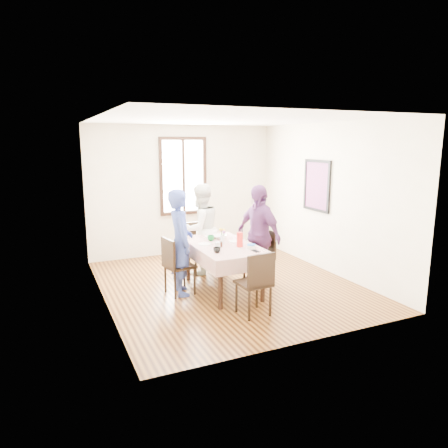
{
  "coord_description": "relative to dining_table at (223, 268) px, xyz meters",
  "views": [
    {
      "loc": [
        -2.77,
        -6.02,
        2.36
      ],
      "look_at": [
        -0.19,
        -0.28,
        1.1
      ],
      "focal_mm": 33.1,
      "sensor_mm": 36.0,
      "label": 1
    }
  ],
  "objects": [
    {
      "name": "chair_left",
      "position": [
        -0.68,
        0.14,
        0.08
      ],
      "size": [
        0.48,
        0.48,
        0.91
      ],
      "primitive_type": "cube",
      "rotation": [
        0.0,
        0.0,
        -1.41
      ],
      "color": "black",
      "rests_on": "ground"
    },
    {
      "name": "dining_table",
      "position": [
        0.0,
        0.0,
        0.0
      ],
      "size": [
        0.81,
        1.51,
        0.75
      ],
      "primitive_type": "cube",
      "color": "black",
      "rests_on": "ground"
    },
    {
      "name": "ground",
      "position": [
        0.19,
        0.23,
        -0.38
      ],
      "size": [
        4.5,
        4.5,
        0.0
      ],
      "primitive_type": "plane",
      "color": "black",
      "rests_on": "ground"
    },
    {
      "name": "art_poster",
      "position": [
        2.17,
        0.53,
        1.18
      ],
      "size": [
        0.04,
        0.76,
        0.96
      ],
      "primitive_type": "cube",
      "color": "red",
      "rests_on": "right_wall"
    },
    {
      "name": "juice_carton",
      "position": [
        0.18,
        -0.25,
        0.5
      ],
      "size": [
        0.07,
        0.07,
        0.23
      ],
      "primitive_type": "cube",
      "color": "red",
      "rests_on": "tablecloth"
    },
    {
      "name": "mug_black",
      "position": [
        -0.28,
        -0.43,
        0.43
      ],
      "size": [
        0.14,
        0.14,
        0.08
      ],
      "primitive_type": "imported",
      "rotation": [
        0.0,
        0.0,
        -0.41
      ],
      "color": "black",
      "rests_on": "tablecloth"
    },
    {
      "name": "chair_right",
      "position": [
        0.68,
        0.05,
        0.08
      ],
      "size": [
        0.47,
        0.47,
        0.91
      ],
      "primitive_type": "cube",
      "rotation": [
        0.0,
        0.0,
        1.69
      ],
      "color": "black",
      "rests_on": "ground"
    },
    {
      "name": "plate_right",
      "position": [
        0.25,
        0.08,
        0.39
      ],
      "size": [
        0.2,
        0.2,
        0.01
      ],
      "primitive_type": "cylinder",
      "color": "white",
      "rests_on": "tablecloth"
    },
    {
      "name": "drinking_glass",
      "position": [
        -0.2,
        -0.26,
        0.44
      ],
      "size": [
        0.08,
        0.08,
        0.11
      ],
      "primitive_type": "cylinder",
      "color": "silver",
      "rests_on": "tablecloth"
    },
    {
      "name": "serving_bowl",
      "position": [
        0.11,
        0.4,
        0.42
      ],
      "size": [
        0.27,
        0.27,
        0.06
      ],
      "primitive_type": "imported",
      "rotation": [
        0.0,
        0.0,
        -0.15
      ],
      "color": "white",
      "rests_on": "tablecloth"
    },
    {
      "name": "butter_tub",
      "position": [
        0.27,
        -0.45,
        0.42
      ],
      "size": [
        0.13,
        0.13,
        0.06
      ],
      "primitive_type": "cylinder",
      "color": "white",
      "rests_on": "tablecloth"
    },
    {
      "name": "person_right",
      "position": [
        0.66,
        0.05,
        0.46
      ],
      "size": [
        0.62,
        1.05,
        1.68
      ],
      "primitive_type": "imported",
      "rotation": [
        0.0,
        0.0,
        -1.34
      ],
      "color": "#603167",
      "rests_on": "ground"
    },
    {
      "name": "person_far",
      "position": [
        0.0,
        1.02,
        0.44
      ],
      "size": [
        0.93,
        0.8,
        1.63
      ],
      "primitive_type": "imported",
      "rotation": [
        0.0,
        0.0,
        3.41
      ],
      "color": "white",
      "rests_on": "ground"
    },
    {
      "name": "butter_lid",
      "position": [
        0.27,
        -0.45,
        0.46
      ],
      "size": [
        0.12,
        0.12,
        0.01
      ],
      "primitive_type": "cylinder",
      "color": "blue",
      "rests_on": "butter_tub"
    },
    {
      "name": "chair_far",
      "position": [
        0.0,
        1.04,
        0.08
      ],
      "size": [
        0.47,
        0.47,
        0.91
      ],
      "primitive_type": "cube",
      "rotation": [
        0.0,
        0.0,
        3.27
      ],
      "color": "black",
      "rests_on": "ground"
    },
    {
      "name": "back_wall",
      "position": [
        0.19,
        2.48,
        0.98
      ],
      "size": [
        4.0,
        0.0,
        4.0
      ],
      "primitive_type": "plane",
      "rotation": [
        1.57,
        0.0,
        0.0
      ],
      "color": "beige",
      "rests_on": "ground"
    },
    {
      "name": "right_wall",
      "position": [
        2.19,
        0.23,
        0.98
      ],
      "size": [
        0.0,
        4.5,
        4.5
      ],
      "primitive_type": "plane",
      "rotation": [
        1.57,
        0.0,
        -1.57
      ],
      "color": "beige",
      "rests_on": "ground"
    },
    {
      "name": "chair_near",
      "position": [
        0.0,
        -1.04,
        0.08
      ],
      "size": [
        0.45,
        0.45,
        0.91
      ],
      "primitive_type": "cube",
      "rotation": [
        0.0,
        0.0,
        0.07
      ],
      "color": "black",
      "rests_on": "ground"
    },
    {
      "name": "mug_flag",
      "position": [
        0.26,
        -0.07,
        0.43
      ],
      "size": [
        0.12,
        0.12,
        0.08
      ],
      "primitive_type": "imported",
      "rotation": [
        0.0,
        0.0,
        0.53
      ],
      "color": "red",
      "rests_on": "tablecloth"
    },
    {
      "name": "tablecloth",
      "position": [
        -0.0,
        0.0,
        0.38
      ],
      "size": [
        0.93,
        1.63,
        0.01
      ],
      "primitive_type": "cube",
      "color": "#560908",
      "rests_on": "dining_table"
    },
    {
      "name": "person_left",
      "position": [
        -0.66,
        0.14,
        0.45
      ],
      "size": [
        0.46,
        0.65,
        1.66
      ],
      "primitive_type": "imported",
      "rotation": [
        0.0,
        0.0,
        1.45
      ],
      "color": "#2F3E8A",
      "rests_on": "ground"
    },
    {
      "name": "smartphone",
      "position": [
        0.27,
        -0.59,
        0.39
      ],
      "size": [
        0.07,
        0.15,
        0.01
      ],
      "primitive_type": "cube",
      "color": "black",
      "rests_on": "tablecloth"
    },
    {
      "name": "mug_green",
      "position": [
        -0.08,
        0.31,
        0.43
      ],
      "size": [
        0.14,
        0.14,
        0.09
      ],
      "primitive_type": "imported",
      "rotation": [
        0.0,
        0.0,
        -0.29
      ],
      "color": "#0C7226",
      "rests_on": "tablecloth"
    },
    {
      "name": "window_frame",
      "position": [
        0.19,
        2.46,
        1.27
      ],
      "size": [
        1.02,
        0.06,
        1.62
      ],
      "primitive_type": "cube",
      "color": "black",
      "rests_on": "back_wall"
    },
    {
      "name": "plate_left",
      "position": [
        -0.26,
        0.11,
        0.39
      ],
      "size": [
        0.2,
        0.2,
        0.01
      ],
      "primitive_type": "cylinder",
      "color": "white",
      "rests_on": "tablecloth"
    },
    {
      "name": "jam_jar",
      "position": [
        -0.1,
        -0.14,
        0.43
      ],
      "size": [
        0.06,
        0.06,
        0.08
      ],
      "primitive_type": "cylinder",
      "color": "black",
      "rests_on": "tablecloth"
    },
    {
      "name": "flower_vase",
      "position": [
        0.02,
        0.06,
        0.45
      ],
      "size": [
        0.07,
        0.07,
        0.13
      ],
      "primitive_type": "cylinder",
      "color": "silver",
      "rests_on": "tablecloth"
    },
    {
      "name": "plate_far",
      "position": [
        0.02,
        0.58,
        0.39
      ],
      "size": [
        0.2,
        0.2,
        0.01
      ],
      "primitive_type": "cylinder",
      "color": "white",
      "rests_on": "tablecloth"
    },
    {
      "name": "flower_bunch",
      "position": [
        0.02,
        0.06,
        0.57
      ],
      "size": [
        0.09,
        0.09,
        0.1
      ],
      "primitive_type": null,
      "color": "yellow",
      "rests_on": "flower_vase"
    },
    {
      "name": "window_pane",
      "position": [
        0.19,
        2.47,
        1.27
      ],
      "size": [
        0.9,
        0.02,
        1.5
      ],
      "primitive_type": "cube",
      "color": "white",
      "rests_on": "back_wall"
    }
  ]
}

